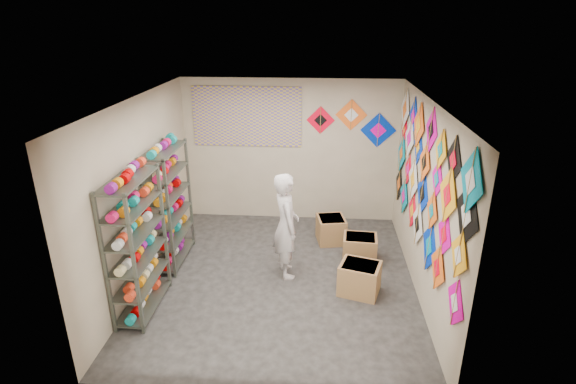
# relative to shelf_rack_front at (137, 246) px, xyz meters

# --- Properties ---
(ground) EXTENTS (4.50, 4.50, 0.00)m
(ground) POSITION_rel_shelf_rack_front_xyz_m (1.78, 0.85, -0.95)
(ground) COLOR black
(room_walls) EXTENTS (4.50, 4.50, 4.50)m
(room_walls) POSITION_rel_shelf_rack_front_xyz_m (1.78, 0.85, 0.69)
(room_walls) COLOR #B9A98E
(room_walls) RESTS_ON ground
(shelf_rack_front) EXTENTS (0.40, 1.10, 1.90)m
(shelf_rack_front) POSITION_rel_shelf_rack_front_xyz_m (0.00, 0.00, 0.00)
(shelf_rack_front) COLOR #4C5147
(shelf_rack_front) RESTS_ON ground
(shelf_rack_back) EXTENTS (0.40, 1.10, 1.90)m
(shelf_rack_back) POSITION_rel_shelf_rack_front_xyz_m (0.00, 1.30, 0.00)
(shelf_rack_back) COLOR #4C5147
(shelf_rack_back) RESTS_ON ground
(string_spools) EXTENTS (0.12, 2.36, 0.12)m
(string_spools) POSITION_rel_shelf_rack_front_xyz_m (-0.00, 0.65, 0.10)
(string_spools) COLOR #E8125A
(string_spools) RESTS_ON ground
(kite_wall_display) EXTENTS (0.06, 4.32, 2.06)m
(kite_wall_display) POSITION_rel_shelf_rack_front_xyz_m (3.76, 0.89, 0.70)
(kite_wall_display) COLOR #E1009F
(kite_wall_display) RESTS_ON room_walls
(back_wall_kites) EXTENTS (1.63, 0.02, 0.88)m
(back_wall_kites) POSITION_rel_shelf_rack_front_xyz_m (2.94, 3.09, 0.97)
(back_wall_kites) COLOR #F8001F
(back_wall_kites) RESTS_ON room_walls
(poster) EXTENTS (2.00, 0.01, 1.10)m
(poster) POSITION_rel_shelf_rack_front_xyz_m (0.98, 3.08, 1.05)
(poster) COLOR #5D4AA1
(poster) RESTS_ON room_walls
(shopkeeper) EXTENTS (0.81, 0.72, 1.64)m
(shopkeeper) POSITION_rel_shelf_rack_front_xyz_m (1.86, 1.01, -0.13)
(shopkeeper) COLOR silver
(shopkeeper) RESTS_ON ground
(carton_a) EXTENTS (0.66, 0.60, 0.46)m
(carton_a) POSITION_rel_shelf_rack_front_xyz_m (2.95, 0.57, -0.72)
(carton_a) COLOR #966541
(carton_a) RESTS_ON ground
(carton_b) EXTENTS (0.56, 0.48, 0.44)m
(carton_b) POSITION_rel_shelf_rack_front_xyz_m (3.02, 1.48, -0.73)
(carton_b) COLOR #966541
(carton_b) RESTS_ON ground
(carton_c) EXTENTS (0.55, 0.58, 0.45)m
(carton_c) POSITION_rel_shelf_rack_front_xyz_m (2.56, 2.14, -0.73)
(carton_c) COLOR #966541
(carton_c) RESTS_ON ground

